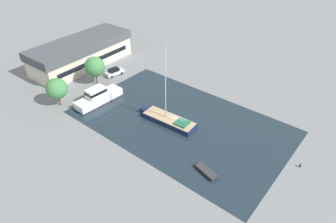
{
  "coord_description": "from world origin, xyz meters",
  "views": [
    {
      "loc": [
        -36.01,
        -26.46,
        33.37
      ],
      "look_at": [
        0.0,
        2.93,
        1.0
      ],
      "focal_mm": 32.0,
      "sensor_mm": 36.0,
      "label": 1
    }
  ],
  "objects_px": {
    "quay_tree_near_building": "(95,67)",
    "sailboat_moored": "(169,120)",
    "small_dinghy": "(207,171)",
    "warehouse_building": "(81,53)",
    "quay_tree_by_water": "(57,89)",
    "parked_car": "(114,72)",
    "motor_cruiser": "(98,97)"
  },
  "relations": [
    {
      "from": "quay_tree_near_building",
      "to": "sailboat_moored",
      "type": "bearing_deg",
      "value": -93.06
    },
    {
      "from": "sailboat_moored",
      "to": "small_dinghy",
      "type": "relative_size",
      "value": 3.7
    },
    {
      "from": "warehouse_building",
      "to": "quay_tree_by_water",
      "type": "xyz_separation_m",
      "value": [
        -14.4,
        -11.31,
        0.56
      ]
    },
    {
      "from": "quay_tree_by_water",
      "to": "sailboat_moored",
      "type": "distance_m",
      "value": 22.74
    },
    {
      "from": "small_dinghy",
      "to": "warehouse_building",
      "type": "bearing_deg",
      "value": -90.19
    },
    {
      "from": "quay_tree_by_water",
      "to": "parked_car",
      "type": "distance_m",
      "value": 15.97
    },
    {
      "from": "warehouse_building",
      "to": "quay_tree_by_water",
      "type": "bearing_deg",
      "value": -143.57
    },
    {
      "from": "warehouse_building",
      "to": "quay_tree_by_water",
      "type": "relative_size",
      "value": 4.39
    },
    {
      "from": "motor_cruiser",
      "to": "quay_tree_near_building",
      "type": "bearing_deg",
      "value": -34.78
    },
    {
      "from": "quay_tree_near_building",
      "to": "parked_car",
      "type": "relative_size",
      "value": 1.34
    },
    {
      "from": "quay_tree_by_water",
      "to": "motor_cruiser",
      "type": "xyz_separation_m",
      "value": [
        5.49,
        -5.27,
        -2.55
      ]
    },
    {
      "from": "warehouse_building",
      "to": "quay_tree_by_water",
      "type": "distance_m",
      "value": 18.32
    },
    {
      "from": "quay_tree_near_building",
      "to": "quay_tree_by_water",
      "type": "distance_m",
      "value": 10.48
    },
    {
      "from": "sailboat_moored",
      "to": "small_dinghy",
      "type": "xyz_separation_m",
      "value": [
        -6.24,
        -12.44,
        -0.32
      ]
    },
    {
      "from": "quay_tree_by_water",
      "to": "small_dinghy",
      "type": "bearing_deg",
      "value": -84.8
    },
    {
      "from": "motor_cruiser",
      "to": "small_dinghy",
      "type": "relative_size",
      "value": 2.54
    },
    {
      "from": "parked_car",
      "to": "small_dinghy",
      "type": "height_order",
      "value": "parked_car"
    },
    {
      "from": "quay_tree_near_building",
      "to": "small_dinghy",
      "type": "xyz_separation_m",
      "value": [
        -7.4,
        -34.2,
        -3.81
      ]
    },
    {
      "from": "quay_tree_near_building",
      "to": "small_dinghy",
      "type": "distance_m",
      "value": 35.19
    },
    {
      "from": "warehouse_building",
      "to": "sailboat_moored",
      "type": "distance_m",
      "value": 32.37
    },
    {
      "from": "warehouse_building",
      "to": "motor_cruiser",
      "type": "height_order",
      "value": "warehouse_building"
    },
    {
      "from": "parked_car",
      "to": "warehouse_building",
      "type": "bearing_deg",
      "value": -163.81
    },
    {
      "from": "quay_tree_by_water",
      "to": "parked_car",
      "type": "xyz_separation_m",
      "value": [
        15.65,
        1.13,
        -2.95
      ]
    },
    {
      "from": "quay_tree_near_building",
      "to": "quay_tree_by_water",
      "type": "height_order",
      "value": "quay_tree_near_building"
    },
    {
      "from": "quay_tree_by_water",
      "to": "motor_cruiser",
      "type": "relative_size",
      "value": 0.57
    },
    {
      "from": "sailboat_moored",
      "to": "quay_tree_by_water",
      "type": "bearing_deg",
      "value": 110.76
    },
    {
      "from": "sailboat_moored",
      "to": "parked_car",
      "type": "bearing_deg",
      "value": 70.04
    },
    {
      "from": "parked_car",
      "to": "quay_tree_near_building",
      "type": "bearing_deg",
      "value": -81.8
    },
    {
      "from": "parked_car",
      "to": "sailboat_moored",
      "type": "bearing_deg",
      "value": -7.34
    },
    {
      "from": "warehouse_building",
      "to": "motor_cruiser",
      "type": "relative_size",
      "value": 2.51
    },
    {
      "from": "sailboat_moored",
      "to": "warehouse_building",
      "type": "bearing_deg",
      "value": 77.34
    },
    {
      "from": "quay_tree_by_water",
      "to": "motor_cruiser",
      "type": "distance_m",
      "value": 8.02
    }
  ]
}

